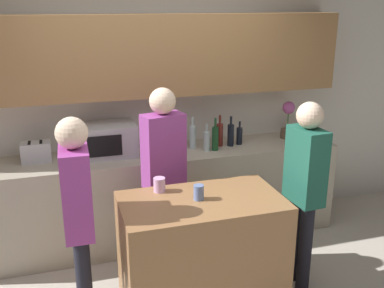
# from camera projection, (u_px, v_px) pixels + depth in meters

# --- Properties ---
(back_wall) EXTENTS (6.40, 0.40, 2.70)m
(back_wall) POSITION_uv_depth(u_px,v_px,m) (149.00, 84.00, 4.37)
(back_wall) COLOR silver
(back_wall) RESTS_ON ground_plane
(back_counter) EXTENTS (3.60, 0.62, 0.92)m
(back_counter) POSITION_uv_depth(u_px,v_px,m) (158.00, 197.00, 4.45)
(back_counter) COLOR #B7AD99
(back_counter) RESTS_ON ground_plane
(kitchen_island) EXTENTS (1.20, 0.68, 0.93)m
(kitchen_island) POSITION_uv_depth(u_px,v_px,m) (202.00, 255.00, 3.42)
(kitchen_island) COLOR #996B42
(kitchen_island) RESTS_ON ground_plane
(microwave) EXTENTS (0.52, 0.39, 0.30)m
(microwave) POSITION_uv_depth(u_px,v_px,m) (108.00, 140.00, 4.21)
(microwave) COLOR #B7BABC
(microwave) RESTS_ON back_counter
(toaster) EXTENTS (0.26, 0.16, 0.18)m
(toaster) POSITION_uv_depth(u_px,v_px,m) (36.00, 152.00, 4.05)
(toaster) COLOR silver
(toaster) RESTS_ON back_counter
(potted_plant) EXTENTS (0.14, 0.14, 0.40)m
(potted_plant) POSITION_uv_depth(u_px,v_px,m) (288.00, 120.00, 4.72)
(potted_plant) COLOR brown
(potted_plant) RESTS_ON back_counter
(bottle_0) EXTENTS (0.07, 0.07, 0.25)m
(bottle_0) POSITION_uv_depth(u_px,v_px,m) (182.00, 138.00, 4.44)
(bottle_0) COLOR silver
(bottle_0) RESTS_ON back_counter
(bottle_1) EXTENTS (0.06, 0.06, 0.32)m
(bottle_1) POSITION_uv_depth(u_px,v_px,m) (193.00, 136.00, 4.41)
(bottle_1) COLOR silver
(bottle_1) RESTS_ON back_counter
(bottle_2) EXTENTS (0.06, 0.06, 0.26)m
(bottle_2) POSITION_uv_depth(u_px,v_px,m) (207.00, 141.00, 4.34)
(bottle_2) COLOR silver
(bottle_2) RESTS_ON back_counter
(bottle_3) EXTENTS (0.06, 0.06, 0.32)m
(bottle_3) POSITION_uv_depth(u_px,v_px,m) (215.00, 138.00, 4.35)
(bottle_3) COLOR #194723
(bottle_3) RESTS_ON back_counter
(bottle_4) EXTENTS (0.06, 0.06, 0.32)m
(bottle_4) POSITION_uv_depth(u_px,v_px,m) (220.00, 134.00, 4.48)
(bottle_4) COLOR maroon
(bottle_4) RESTS_ON back_counter
(bottle_5) EXTENTS (0.06, 0.06, 0.30)m
(bottle_5) POSITION_uv_depth(u_px,v_px,m) (231.00, 135.00, 4.48)
(bottle_5) COLOR black
(bottle_5) RESTS_ON back_counter
(bottle_6) EXTENTS (0.06, 0.06, 0.24)m
(bottle_6) POSITION_uv_depth(u_px,v_px,m) (239.00, 136.00, 4.54)
(bottle_6) COLOR black
(bottle_6) RESTS_ON back_counter
(cup_0) EXTENTS (0.09, 0.09, 0.11)m
(cup_0) POSITION_uv_depth(u_px,v_px,m) (159.00, 185.00, 3.40)
(cup_0) COLOR #E5B1E6
(cup_0) RESTS_ON kitchen_island
(cup_1) EXTENTS (0.08, 0.08, 0.11)m
(cup_1) POSITION_uv_depth(u_px,v_px,m) (199.00, 192.00, 3.26)
(cup_1) COLOR #667FBA
(cup_1) RESTS_ON kitchen_island
(person_left) EXTENTS (0.37, 0.26, 1.65)m
(person_left) POSITION_uv_depth(u_px,v_px,m) (164.00, 167.00, 3.77)
(person_left) COLOR black
(person_left) RESTS_ON ground_plane
(person_center) EXTENTS (0.21, 0.34, 1.61)m
(person_center) POSITION_uv_depth(u_px,v_px,m) (78.00, 211.00, 3.04)
(person_center) COLOR black
(person_center) RESTS_ON ground_plane
(person_right) EXTENTS (0.21, 0.35, 1.58)m
(person_right) POSITION_uv_depth(u_px,v_px,m) (305.00, 182.00, 3.57)
(person_right) COLOR black
(person_right) RESTS_ON ground_plane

